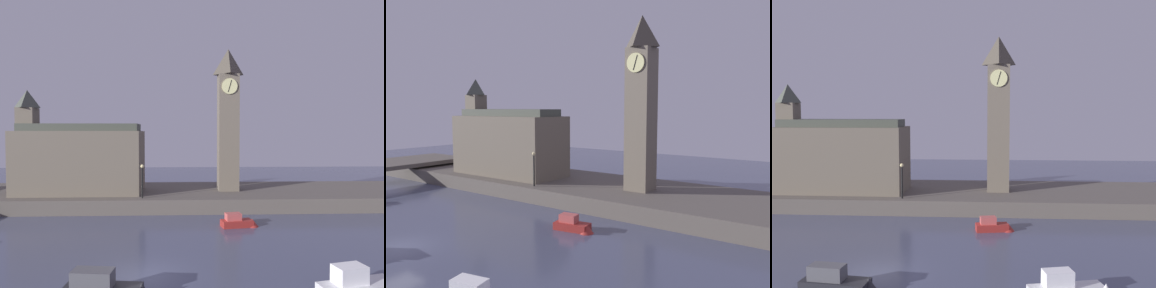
% 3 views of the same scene
% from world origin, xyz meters
% --- Properties ---
extents(ground_plane, '(120.00, 120.00, 0.00)m').
position_xyz_m(ground_plane, '(0.00, 0.00, 0.00)').
color(ground_plane, '#474C66').
extents(far_embankment, '(70.00, 12.00, 1.50)m').
position_xyz_m(far_embankment, '(0.00, 20.00, 0.75)').
color(far_embankment, '#5B544C').
rests_on(far_embankment, ground).
extents(clock_tower, '(2.52, 2.55, 16.21)m').
position_xyz_m(clock_tower, '(7.68, 19.66, 9.87)').
color(clock_tower, '#6B6051').
rests_on(clock_tower, far_embankment).
extents(parliament_hall, '(13.52, 5.79, 11.31)m').
position_xyz_m(parliament_hall, '(-9.20, 18.63, 5.29)').
color(parliament_hall, '#6B6051').
rests_on(parliament_hall, far_embankment).
extents(streetlamp, '(0.36, 0.36, 3.43)m').
position_xyz_m(streetlamp, '(-1.69, 15.10, 3.67)').
color(streetlamp, black).
rests_on(streetlamp, far_embankment).
extents(boat_dinghy_red, '(3.41, 1.66, 1.20)m').
position_xyz_m(boat_dinghy_red, '(7.30, 9.85, 0.41)').
color(boat_dinghy_red, maroon).
rests_on(boat_dinghy_red, ground).
extents(boat_ferry_white, '(4.92, 2.17, 1.69)m').
position_xyz_m(boat_ferry_white, '(11.42, -2.49, 0.48)').
color(boat_ferry_white, silver).
rests_on(boat_ferry_white, ground).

